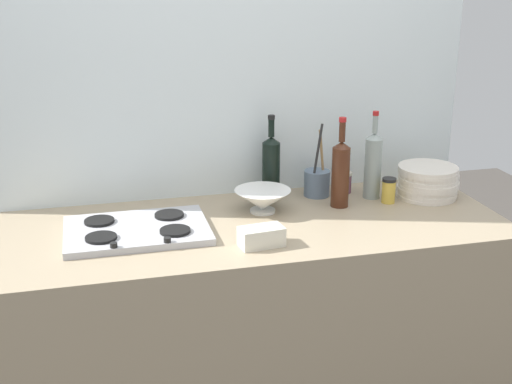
{
  "coord_description": "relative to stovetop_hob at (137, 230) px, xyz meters",
  "views": [
    {
      "loc": [
        -0.57,
        -2.23,
        1.81
      ],
      "look_at": [
        0.0,
        0.0,
        1.02
      ],
      "focal_mm": 48.48,
      "sensor_mm": 36.0,
      "label": 1
    }
  ],
  "objects": [
    {
      "name": "butter_dish",
      "position": [
        0.39,
        -0.21,
        0.02
      ],
      "size": [
        0.15,
        0.1,
        0.06
      ],
      "primitive_type": "cube",
      "rotation": [
        0.0,
        0.0,
        0.11
      ],
      "color": "silver",
      "rests_on": "counter_block"
    },
    {
      "name": "utensil_crock",
      "position": [
        0.73,
        0.23,
        0.04
      ],
      "size": [
        0.1,
        0.1,
        0.3
      ],
      "color": "slate",
      "rests_on": "counter_block"
    },
    {
      "name": "wine_bottle_mid_left",
      "position": [
        0.55,
        0.26,
        0.12
      ],
      "size": [
        0.07,
        0.07,
        0.33
      ],
      "color": "black",
      "rests_on": "counter_block"
    },
    {
      "name": "condiment_jar_front",
      "position": [
        0.98,
        0.08,
        0.04
      ],
      "size": [
        0.05,
        0.05,
        0.1
      ],
      "color": "gold",
      "rests_on": "counter_block"
    },
    {
      "name": "stovetop_hob",
      "position": [
        0.0,
        0.0,
        0.0
      ],
      "size": [
        0.49,
        0.34,
        0.04
      ],
      "color": "#B2B2B7",
      "rests_on": "counter_block"
    },
    {
      "name": "wine_bottle_mid_right",
      "position": [
        0.94,
        0.15,
        0.12
      ],
      "size": [
        0.07,
        0.07,
        0.35
      ],
      "color": "gray",
      "rests_on": "counter_block"
    },
    {
      "name": "plate_stack",
      "position": [
        1.16,
        0.11,
        0.05
      ],
      "size": [
        0.24,
        0.24,
        0.12
      ],
      "color": "silver",
      "rests_on": "counter_block"
    },
    {
      "name": "counter_block",
      "position": [
        0.42,
        -0.01,
        -0.46
      ],
      "size": [
        1.8,
        0.7,
        0.9
      ],
      "primitive_type": "cube",
      "color": "tan",
      "rests_on": "ground"
    },
    {
      "name": "backsplash_panel",
      "position": [
        0.42,
        0.37,
        0.37
      ],
      "size": [
        1.9,
        0.06,
        2.58
      ],
      "primitive_type": "cube",
      "color": "silver",
      "rests_on": "ground"
    },
    {
      "name": "wine_bottle_leftmost",
      "position": [
        0.78,
        0.09,
        0.12
      ],
      "size": [
        0.07,
        0.07,
        0.35
      ],
      "color": "#472314",
      "rests_on": "counter_block"
    },
    {
      "name": "mixing_bowl",
      "position": [
        0.48,
        0.1,
        0.03
      ],
      "size": [
        0.21,
        0.21,
        0.09
      ],
      "color": "white",
      "rests_on": "counter_block"
    },
    {
      "name": "condiment_jar_rear",
      "position": [
        0.86,
        0.24,
        0.03
      ],
      "size": [
        0.05,
        0.05,
        0.09
      ],
      "color": "#66384C",
      "rests_on": "counter_block"
    }
  ]
}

